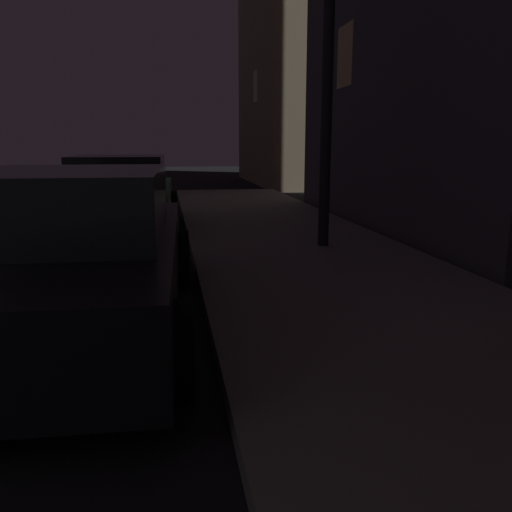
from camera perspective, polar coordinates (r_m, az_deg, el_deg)
name	(u,v)px	position (r m, az deg, el deg)	size (l,w,h in m)	color
car_black	(72,253)	(4.88, -19.14, 0.32)	(2.14, 4.61, 1.43)	black
car_green	(122,194)	(10.28, -14.20, 6.43)	(2.09, 4.21, 1.43)	#19592D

